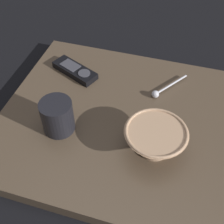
{
  "coord_description": "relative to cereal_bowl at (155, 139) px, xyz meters",
  "views": [
    {
      "loc": [
        -0.53,
        -0.14,
        0.66
      ],
      "look_at": [
        -0.0,
        0.02,
        0.06
      ],
      "focal_mm": 46.98,
      "sensor_mm": 36.0,
      "label": 1
    }
  ],
  "objects": [
    {
      "name": "tv_remote_near",
      "position": [
        0.22,
        0.31,
        -0.03
      ],
      "size": [
        0.11,
        0.17,
        0.02
      ],
      "color": "black",
      "rests_on": "table"
    },
    {
      "name": "teaspoon",
      "position": [
        0.2,
        0.02,
        -0.03
      ],
      "size": [
        0.12,
        0.09,
        0.02
      ],
      "color": "silver",
      "rests_on": "table"
    },
    {
      "name": "table",
      "position": [
        0.08,
        0.12,
        -0.06
      ],
      "size": [
        0.59,
        0.67,
        0.04
      ],
      "color": "#4C3D2D",
      "rests_on": "ground"
    },
    {
      "name": "ground_plane",
      "position": [
        0.08,
        0.12,
        -0.08
      ],
      "size": [
        6.0,
        6.0,
        0.0
      ],
      "primitive_type": "plane",
      "color": "black"
    },
    {
      "name": "coffee_mug",
      "position": [
        -0.0,
        0.26,
        0.01
      ],
      "size": [
        0.09,
        0.09,
        0.09
      ],
      "color": "black",
      "rests_on": "table"
    },
    {
      "name": "cereal_bowl",
      "position": [
        0.0,
        0.0,
        0.0
      ],
      "size": [
        0.16,
        0.16,
        0.07
      ],
      "color": "tan",
      "rests_on": "table"
    }
  ]
}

